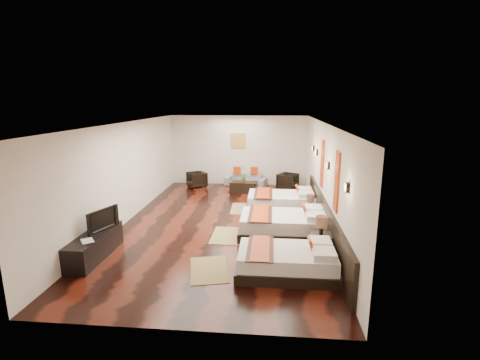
# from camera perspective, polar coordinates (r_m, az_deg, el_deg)

# --- Properties ---
(floor) EXTENTS (5.50, 9.50, 0.01)m
(floor) POSITION_cam_1_polar(r_m,az_deg,el_deg) (9.97, -2.83, -7.01)
(floor) COLOR black
(floor) RESTS_ON ground
(ceiling) EXTENTS (5.50, 9.50, 0.01)m
(ceiling) POSITION_cam_1_polar(r_m,az_deg,el_deg) (9.39, -3.02, 9.27)
(ceiling) COLOR white
(ceiling) RESTS_ON floor
(back_wall) EXTENTS (5.50, 0.01, 2.80)m
(back_wall) POSITION_cam_1_polar(r_m,az_deg,el_deg) (14.23, -0.27, 4.85)
(back_wall) COLOR silver
(back_wall) RESTS_ON floor
(left_wall) EXTENTS (0.01, 9.50, 2.80)m
(left_wall) POSITION_cam_1_polar(r_m,az_deg,el_deg) (10.33, -18.21, 1.12)
(left_wall) COLOR silver
(left_wall) RESTS_ON floor
(right_wall) EXTENTS (0.01, 9.50, 2.80)m
(right_wall) POSITION_cam_1_polar(r_m,az_deg,el_deg) (9.60, 13.56, 0.56)
(right_wall) COLOR silver
(right_wall) RESTS_ON floor
(headboard_panel) EXTENTS (0.08, 6.60, 0.90)m
(headboard_panel) POSITION_cam_1_polar(r_m,az_deg,el_deg) (9.09, 13.71, -6.38)
(headboard_panel) COLOR black
(headboard_panel) RESTS_ON floor
(bed_near) EXTENTS (2.00, 1.26, 0.76)m
(bed_near) POSITION_cam_1_polar(r_m,az_deg,el_deg) (7.22, 7.79, -12.94)
(bed_near) COLOR black
(bed_near) RESTS_ON floor
(bed_mid) EXTENTS (2.24, 1.41, 0.86)m
(bed_mid) POSITION_cam_1_polar(r_m,az_deg,el_deg) (9.05, 7.25, -7.23)
(bed_mid) COLOR black
(bed_mid) RESTS_ON floor
(bed_far) EXTENTS (2.14, 1.34, 0.82)m
(bed_far) POSITION_cam_1_polar(r_m,az_deg,el_deg) (11.08, 6.86, -3.52)
(bed_far) COLOR black
(bed_far) RESTS_ON floor
(nightstand_a) EXTENTS (0.48, 0.48, 0.95)m
(nightstand_a) POSITION_cam_1_polar(r_m,az_deg,el_deg) (7.98, 13.01, -9.98)
(nightstand_a) COLOR black
(nightstand_a) RESTS_ON floor
(nightstand_b) EXTENTS (0.42, 0.42, 0.83)m
(nightstand_b) POSITION_cam_1_polar(r_m,az_deg,el_deg) (10.08, 11.31, -5.29)
(nightstand_b) COLOR black
(nightstand_b) RESTS_ON floor
(jute_mat_near) EXTENTS (1.00, 1.34, 0.01)m
(jute_mat_near) POSITION_cam_1_polar(r_m,az_deg,el_deg) (7.41, -5.07, -14.37)
(jute_mat_near) COLOR olive
(jute_mat_near) RESTS_ON floor
(jute_mat_mid) EXTENTS (0.76, 1.21, 0.01)m
(jute_mat_mid) POSITION_cam_1_polar(r_m,az_deg,el_deg) (9.07, -2.18, -9.03)
(jute_mat_mid) COLOR olive
(jute_mat_mid) RESTS_ON floor
(jute_mat_far) EXTENTS (0.78, 1.22, 0.01)m
(jute_mat_far) POSITION_cam_1_polar(r_m,az_deg,el_deg) (11.21, 0.49, -4.69)
(jute_mat_far) COLOR olive
(jute_mat_far) RESTS_ON floor
(tv_console) EXTENTS (0.50, 1.80, 0.55)m
(tv_console) POSITION_cam_1_polar(r_m,az_deg,el_deg) (8.43, -22.62, -9.85)
(tv_console) COLOR black
(tv_console) RESTS_ON floor
(tv) EXTENTS (0.41, 0.86, 0.50)m
(tv) POSITION_cam_1_polar(r_m,az_deg,el_deg) (8.44, -21.84, -5.95)
(tv) COLOR black
(tv) RESTS_ON tv_console
(book) EXTENTS (0.36, 0.38, 0.03)m
(book) POSITION_cam_1_polar(r_m,az_deg,el_deg) (7.92, -24.49, -9.25)
(book) COLOR black
(book) RESTS_ON tv_console
(figurine) EXTENTS (0.35, 0.35, 0.36)m
(figurine) POSITION_cam_1_polar(r_m,az_deg,el_deg) (8.91, -20.64, -5.35)
(figurine) COLOR brown
(figurine) RESTS_ON tv_console
(sofa) EXTENTS (1.77, 1.04, 0.48)m
(sofa) POSITION_cam_1_polar(r_m,az_deg,el_deg) (14.12, 0.93, 0.01)
(sofa) COLOR gray
(sofa) RESTS_ON floor
(armchair_left) EXTENTS (0.93, 0.93, 0.61)m
(armchair_left) POSITION_cam_1_polar(r_m,az_deg,el_deg) (14.01, -7.08, 0.08)
(armchair_left) COLOR black
(armchair_left) RESTS_ON floor
(armchair_right) EXTENTS (0.93, 0.92, 0.63)m
(armchair_right) POSITION_cam_1_polar(r_m,az_deg,el_deg) (13.68, 7.82, -0.22)
(armchair_right) COLOR black
(armchair_right) RESTS_ON floor
(coffee_table) EXTENTS (1.05, 0.60, 0.40)m
(coffee_table) POSITION_cam_1_polar(r_m,az_deg,el_deg) (13.15, 0.61, -1.15)
(coffee_table) COLOR black
(coffee_table) RESTS_ON floor
(table_plant) EXTENTS (0.27, 0.24, 0.27)m
(table_plant) POSITION_cam_1_polar(r_m,az_deg,el_deg) (13.06, 0.64, 0.27)
(table_plant) COLOR #2E5D1F
(table_plant) RESTS_ON coffee_table
(orange_panel_a) EXTENTS (0.04, 0.40, 1.30)m
(orange_panel_a) POSITION_cam_1_polar(r_m,az_deg,el_deg) (7.70, 15.53, -0.27)
(orange_panel_a) COLOR #D86014
(orange_panel_a) RESTS_ON right_wall
(orange_panel_b) EXTENTS (0.04, 0.40, 1.30)m
(orange_panel_b) POSITION_cam_1_polar(r_m,az_deg,el_deg) (9.83, 13.29, 2.64)
(orange_panel_b) COLOR #D86014
(orange_panel_b) RESTS_ON right_wall
(sconce_near) EXTENTS (0.07, 0.12, 0.18)m
(sconce_near) POSITION_cam_1_polar(r_m,az_deg,el_deg) (6.62, 17.06, -1.16)
(sconce_near) COLOR black
(sconce_near) RESTS_ON right_wall
(sconce_mid) EXTENTS (0.07, 0.12, 0.18)m
(sconce_mid) POSITION_cam_1_polar(r_m,az_deg,el_deg) (8.73, 14.16, 2.33)
(sconce_mid) COLOR black
(sconce_mid) RESTS_ON right_wall
(sconce_far) EXTENTS (0.07, 0.12, 0.18)m
(sconce_far) POSITION_cam_1_polar(r_m,az_deg,el_deg) (10.88, 12.40, 4.45)
(sconce_far) COLOR black
(sconce_far) RESTS_ON right_wall
(sconce_lounge) EXTENTS (0.07, 0.12, 0.18)m
(sconce_lounge) POSITION_cam_1_polar(r_m,az_deg,el_deg) (11.77, 11.86, 5.09)
(sconce_lounge) COLOR black
(sconce_lounge) RESTS_ON right_wall
(gold_artwork) EXTENTS (0.60, 0.04, 0.60)m
(gold_artwork) POSITION_cam_1_polar(r_m,az_deg,el_deg) (14.16, -0.28, 6.45)
(gold_artwork) COLOR #AD873F
(gold_artwork) RESTS_ON back_wall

